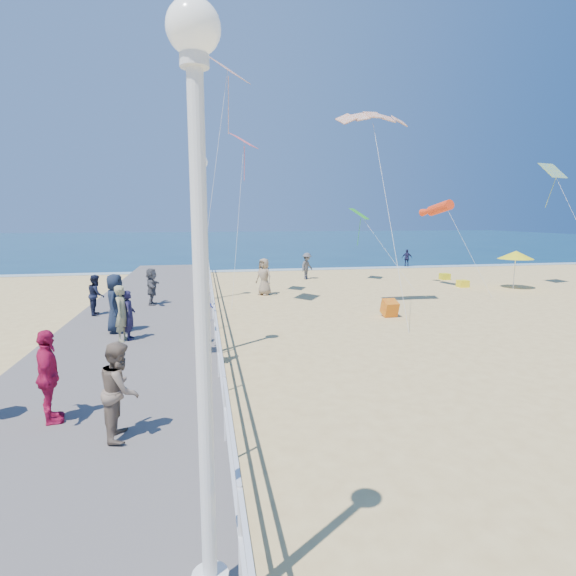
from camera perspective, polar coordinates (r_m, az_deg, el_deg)
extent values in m
plane|color=#ECCA7B|center=(14.54, 11.31, -7.17)|extent=(160.00, 160.00, 0.00)
cube|color=#0D354F|center=(78.20, -6.84, 6.03)|extent=(160.00, 90.00, 0.05)
cube|color=white|center=(34.08, -1.66, 2.31)|extent=(160.00, 1.20, 0.04)
cube|color=slate|center=(13.65, -19.62, -7.74)|extent=(5.00, 44.00, 0.40)
cube|color=white|center=(13.17, -9.33, -2.31)|extent=(0.05, 42.00, 0.06)
cube|color=white|center=(13.28, -9.27, -4.42)|extent=(0.05, 42.00, 0.04)
cylinder|color=white|center=(4.09, -10.72, -7.63)|extent=(0.14, 0.14, 4.70)
sphere|color=white|center=(4.19, -11.93, 29.64)|extent=(0.44, 0.44, 0.44)
cylinder|color=white|center=(13.39, -10.51, -6.34)|extent=(0.36, 0.36, 0.20)
cylinder|color=white|center=(12.97, -10.81, 3.73)|extent=(0.14, 0.14, 4.70)
sphere|color=white|center=(13.01, -11.17, 15.43)|extent=(0.44, 0.44, 0.44)
cylinder|color=white|center=(22.20, -10.65, -0.24)|extent=(0.36, 0.36, 0.20)
cylinder|color=white|center=(21.95, -10.83, 5.83)|extent=(0.14, 0.14, 4.70)
sphere|color=white|center=(21.97, -11.04, 12.74)|extent=(0.44, 0.44, 0.44)
imported|color=silver|center=(12.24, -10.82, -4.19)|extent=(0.61, 0.72, 1.70)
imported|color=#2F37B3|center=(12.31, -10.17, -2.32)|extent=(0.39, 0.44, 0.74)
imported|color=#1C1937|center=(14.11, -19.54, -3.25)|extent=(0.41, 0.57, 1.48)
imported|color=#7F6A58|center=(8.03, -20.54, -12.01)|extent=(0.63, 0.80, 1.62)
imported|color=#BA1748|center=(9.05, -28.16, -9.91)|extent=(0.64, 1.06, 1.68)
imported|color=#172032|center=(15.07, -21.05, -1.83)|extent=(0.69, 0.97, 1.86)
imported|color=#515155|center=(19.40, -16.91, 0.19)|extent=(0.49, 1.43, 1.53)
imported|color=#929165|center=(14.01, -20.29, -3.02)|extent=(0.54, 0.69, 1.65)
imported|color=#161B31|center=(18.14, -23.17, -0.79)|extent=(0.65, 0.79, 1.50)
imported|color=#545358|center=(29.17, 2.42, 2.81)|extent=(1.24, 1.23, 1.72)
imported|color=#1C1C3D|center=(37.50, 14.87, 3.68)|extent=(0.90, 0.58, 1.43)
imported|color=gray|center=(23.22, -3.06, 1.44)|extent=(1.08, 1.10, 1.91)
cube|color=red|center=(18.66, 12.78, -2.68)|extent=(0.58, 0.73, 0.74)
cylinder|color=white|center=(28.27, 26.80, 1.73)|extent=(0.05, 0.05, 1.80)
cone|color=yellow|center=(28.18, 26.95, 3.77)|extent=(1.90, 1.90, 0.45)
cube|color=yellow|center=(27.80, 21.31, 0.52)|extent=(0.55, 0.55, 0.40)
cube|color=yellow|center=(30.73, 19.28, 1.39)|extent=(0.55, 0.55, 0.40)
cylinder|color=#F73A14|center=(26.54, 18.76, 9.61)|extent=(1.03, 2.79, 1.10)
cube|color=#F65A62|center=(22.75, -5.61, 18.08)|extent=(1.45, 1.52, 0.62)
cube|color=blue|center=(29.71, 30.59, 12.71)|extent=(1.50, 1.27, 0.88)
cube|color=green|center=(28.61, 9.06, 9.28)|extent=(1.57, 1.63, 0.69)
cube|color=#C84017|center=(19.77, -7.67, 25.85)|extent=(1.89, 1.97, 0.89)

